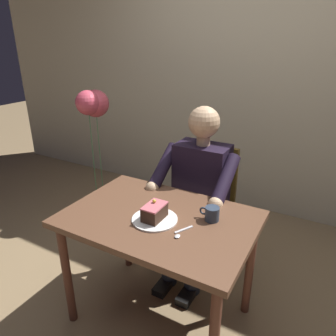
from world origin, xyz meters
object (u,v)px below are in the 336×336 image
cake_slice (154,212)px  balloon_display (94,117)px  chair (205,201)px  dessert_spoon (180,233)px  dining_table (159,230)px  coffee_cup (212,213)px  seated_person (196,193)px

cake_slice → balloon_display: size_ratio=0.12×
chair → dessert_spoon: chair is taller
dining_table → coffee_cup: 0.31m
dining_table → seated_person: size_ratio=0.85×
seated_person → balloon_display: 1.20m
dining_table → coffee_cup: bearing=-158.8°
cake_slice → seated_person: bearing=-90.1°
dining_table → cake_slice: 0.15m
coffee_cup → balloon_display: bearing=-26.0°
coffee_cup → dessert_spoon: coffee_cup is taller
seated_person → balloon_display: bearing=-13.9°
chair → cake_slice: chair is taller
coffee_cup → chair: bearing=-65.0°
chair → seated_person: seated_person is taller
cake_slice → coffee_cup: bearing=-150.7°
dining_table → seated_person: 0.50m
coffee_cup → dining_table: bearing=21.2°
dining_table → coffee_cup: coffee_cup is taller
cake_slice → balloon_display: (1.12, -0.82, 0.21)m
seated_person → cake_slice: 0.56m
cake_slice → coffee_cup: (-0.27, -0.15, -0.01)m
dining_table → cake_slice: bearing=89.1°
dining_table → dessert_spoon: bearing=152.5°
coffee_cup → dessert_spoon: size_ratio=0.80×
seated_person → dining_table: bearing=90.0°
chair → balloon_display: bearing=-5.3°
balloon_display → coffee_cup: bearing=154.0°
seated_person → chair: bearing=-90.0°
dining_table → dessert_spoon: dessert_spoon is taller
coffee_cup → balloon_display: (1.39, -0.68, 0.22)m
cake_slice → coffee_cup: 0.31m
dining_table → seated_person: (0.00, -0.50, 0.01)m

